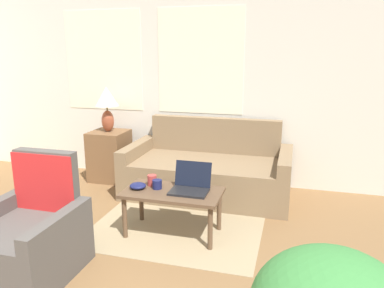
# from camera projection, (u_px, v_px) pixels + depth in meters

# --- Properties ---
(wall_back) EXTENTS (6.36, 0.06, 2.60)m
(wall_back) POSITION_uv_depth(u_px,v_px,m) (157.00, 80.00, 4.90)
(wall_back) COLOR silver
(wall_back) RESTS_ON ground_plane
(rug) EXTENTS (1.62, 2.08, 0.01)m
(rug) POSITION_uv_depth(u_px,v_px,m) (188.00, 211.00, 4.02)
(rug) COLOR #9E8966
(rug) RESTS_ON ground_plane
(couch) EXTENTS (1.92, 0.94, 0.87)m
(couch) POSITION_uv_depth(u_px,v_px,m) (208.00, 172.00, 4.48)
(couch) COLOR #846B4C
(couch) RESTS_ON ground_plane
(armchair) EXTENTS (0.73, 0.76, 0.91)m
(armchair) POSITION_uv_depth(u_px,v_px,m) (29.00, 240.00, 2.87)
(armchair) COLOR #514C47
(armchair) RESTS_ON ground_plane
(side_table) EXTENTS (0.46, 0.46, 0.65)m
(side_table) POSITION_uv_depth(u_px,v_px,m) (110.00, 155.00, 4.97)
(side_table) COLOR brown
(side_table) RESTS_ON ground_plane
(table_lamp) EXTENTS (0.30, 0.30, 0.58)m
(table_lamp) POSITION_uv_depth(u_px,v_px,m) (107.00, 103.00, 4.80)
(table_lamp) COLOR brown
(table_lamp) RESTS_ON side_table
(coffee_table) EXTENTS (0.90, 0.48, 0.43)m
(coffee_table) POSITION_uv_depth(u_px,v_px,m) (173.00, 197.00, 3.44)
(coffee_table) COLOR brown
(coffee_table) RESTS_ON ground_plane
(laptop) EXTENTS (0.34, 0.30, 0.25)m
(laptop) POSITION_uv_depth(u_px,v_px,m) (190.00, 185.00, 3.42)
(laptop) COLOR black
(laptop) RESTS_ON coffee_table
(cup_navy) EXTENTS (0.09, 0.09, 0.08)m
(cup_navy) POSITION_uv_depth(u_px,v_px,m) (157.00, 184.00, 3.48)
(cup_navy) COLOR #191E4C
(cup_navy) RESTS_ON coffee_table
(cup_yellow) EXTENTS (0.09, 0.09, 0.10)m
(cup_yellow) POSITION_uv_depth(u_px,v_px,m) (152.00, 180.00, 3.57)
(cup_yellow) COLOR #B23D38
(cup_yellow) RESTS_ON coffee_table
(snack_bowl) EXTENTS (0.15, 0.15, 0.05)m
(snack_bowl) POSITION_uv_depth(u_px,v_px,m) (138.00, 186.00, 3.49)
(snack_bowl) COLOR #191E4C
(snack_bowl) RESTS_ON coffee_table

